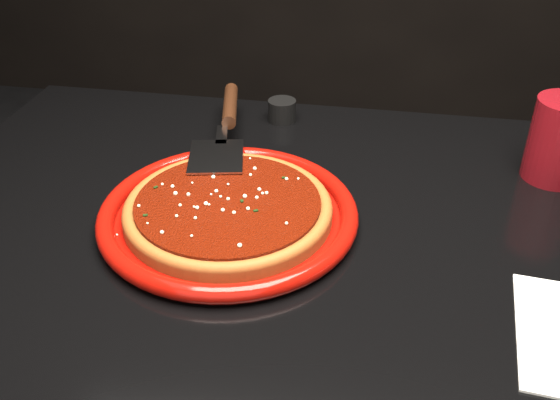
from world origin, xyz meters
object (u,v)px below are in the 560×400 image
object	(u,v)px
pizza_server	(225,126)
ramekin	(282,110)
plate	(228,214)
cup	(560,140)

from	to	relation	value
pizza_server	ramekin	distance (m)	0.14
plate	cup	bearing A→B (deg)	24.04
plate	pizza_server	distance (m)	0.19
pizza_server	cup	distance (m)	0.47
pizza_server	cup	size ratio (longest dim) A/B	2.71
plate	ramekin	size ratio (longest dim) A/B	7.08
pizza_server	cup	world-z (taller)	cup
plate	pizza_server	bearing A→B (deg)	105.14
plate	cup	world-z (taller)	cup
cup	ramekin	xyz separation A→B (m)	(-0.40, 0.11, -0.04)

